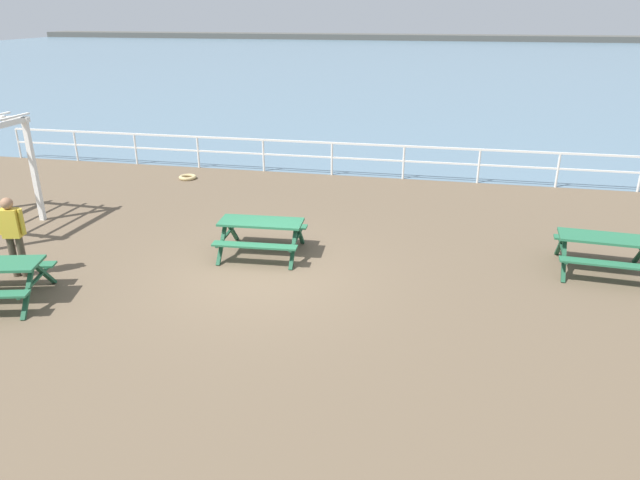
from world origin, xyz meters
TOP-DOWN VIEW (x-y plane):
  - ground_plane at (0.00, 0.00)m, footprint 30.00×24.00m
  - sea_band at (0.00, 52.75)m, footprint 142.00×90.00m
  - distant_shoreline at (0.00, 95.75)m, footprint 142.00×6.00m
  - seaward_railing at (-0.00, 7.75)m, footprint 23.07×0.07m
  - picnic_table_near_right at (-0.30, 1.03)m, footprint 1.89×1.64m
  - picnic_table_mid_centre at (6.79, 1.54)m, footprint 1.91×1.66m
  - visitor at (-4.75, -1.04)m, footprint 0.52×0.29m
  - rope_coil at (-4.40, 6.35)m, footprint 0.55×0.55m

SIDE VIEW (x-z plane):
  - ground_plane at x=0.00m, z-range -0.20..0.00m
  - sea_band at x=0.00m, z-range 0.00..0.00m
  - distant_shoreline at x=0.00m, z-range -0.90..0.90m
  - rope_coil at x=-4.40m, z-range 0.00..0.11m
  - picnic_table_near_right at x=-0.30m, z-range 0.19..0.98m
  - picnic_table_mid_centre at x=6.79m, z-range 0.19..0.98m
  - seaward_railing at x=0.00m, z-range 0.22..1.30m
  - visitor at x=-4.75m, z-range 0.12..1.78m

